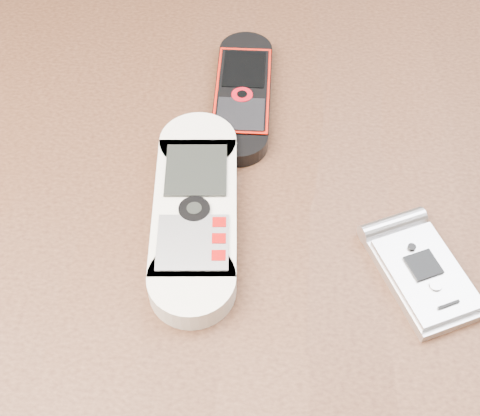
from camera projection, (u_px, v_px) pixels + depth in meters
The scene contains 4 objects.
table at pixel (234, 290), 0.57m from camera, with size 1.20×0.80×0.75m.
nokia_white at pixel (195, 210), 0.47m from camera, with size 0.06×0.18×0.02m, color silver.
nokia_black_red at pixel (243, 94), 0.55m from camera, with size 0.05×0.15×0.01m, color black.
motorola_razr at pixel (423, 273), 0.44m from camera, with size 0.05×0.09×0.01m, color silver.
Camera 1 is at (0.02, -0.29, 1.14)m, focal length 50.00 mm.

